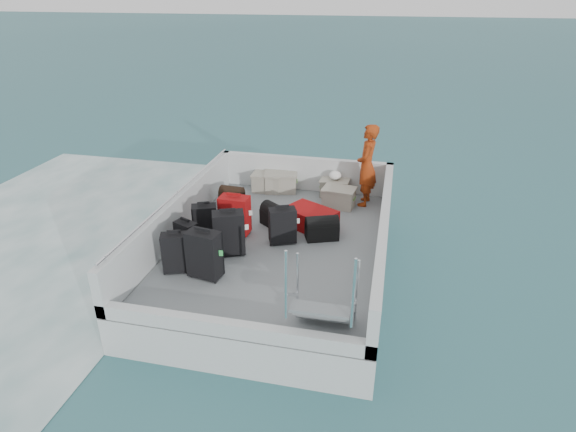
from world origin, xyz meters
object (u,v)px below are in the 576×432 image
suitcase_3 (204,255)px  passenger (367,165)px  suitcase_2 (205,222)px  suitcase_5 (235,215)px  crate_1 (281,183)px  suitcase_0 (176,253)px  suitcase_7 (282,226)px  crate_3 (339,198)px  suitcase_1 (187,238)px  suitcase_8 (311,218)px  suitcase_4 (229,233)px  crate_0 (267,183)px  crate_2 (335,188)px

suitcase_3 → passenger: size_ratio=0.46×
suitcase_2 → suitcase_5: 0.52m
suitcase_3 → crate_1: bearing=94.8°
suitcase_0 → suitcase_7: 1.81m
suitcase_5 → crate_3: bearing=45.9°
suitcase_7 → suitcase_3: bearing=-147.6°
suitcase_0 → suitcase_1: 0.55m
suitcase_8 → passenger: 1.63m
suitcase_0 → suitcase_1: size_ratio=1.14×
suitcase_0 → passenger: size_ratio=0.39×
suitcase_3 → suitcase_4: bearing=90.5°
suitcase_3 → crate_1: suitcase_3 is taller
suitcase_4 → crate_1: (0.19, 2.72, -0.17)m
suitcase_1 → suitcase_2: suitcase_2 is taller
crate_0 → crate_2: size_ratio=1.07×
suitcase_5 → crate_0: (0.05, 1.99, -0.17)m
crate_0 → crate_2: crate_0 is taller
suitcase_1 → suitcase_7: suitcase_7 is taller
crate_1 → suitcase_5: bearing=-99.1°
crate_3 → crate_2: bearing=106.7°
suitcase_7 → crate_3: size_ratio=1.06×
suitcase_3 → crate_1: (0.32, 3.44, -0.18)m
suitcase_1 → suitcase_4: size_ratio=0.76×
suitcase_4 → suitcase_7: 0.92m
suitcase_1 → suitcase_3: size_ratio=0.75×
suitcase_5 → suitcase_7: size_ratio=1.12×
suitcase_0 → suitcase_4: suitcase_4 is taller
suitcase_0 → suitcase_3: (0.47, -0.04, 0.06)m
crate_0 → suitcase_5: bearing=-91.3°
suitcase_0 → crate_3: bearing=35.3°
crate_3 → suitcase_4: bearing=-123.7°
suitcase_1 → crate_3: size_ratio=0.94×
suitcase_2 → crate_3: suitcase_2 is taller
passenger → suitcase_8: bearing=-29.9°
crate_1 → passenger: 1.88m
crate_2 → passenger: size_ratio=0.34×
suitcase_2 → suitcase_5: size_ratio=0.86×
suitcase_3 → suitcase_8: size_ratio=0.85×
suitcase_4 → passenger: size_ratio=0.45×
passenger → crate_0: bearing=-91.5°
suitcase_5 → passenger: (2.08, 1.77, 0.45)m
suitcase_4 → crate_0: 2.68m
suitcase_5 → passenger: 2.77m
suitcase_7 → crate_2: size_ratio=1.13×
suitcase_1 → suitcase_5: bearing=81.2°
suitcase_1 → suitcase_3: bearing=-23.1°
suitcase_7 → suitcase_0: bearing=-160.7°
suitcase_2 → suitcase_4: 0.73m
suitcase_8 → crate_3: bearing=8.5°
suitcase_2 → crate_1: bearing=49.8°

